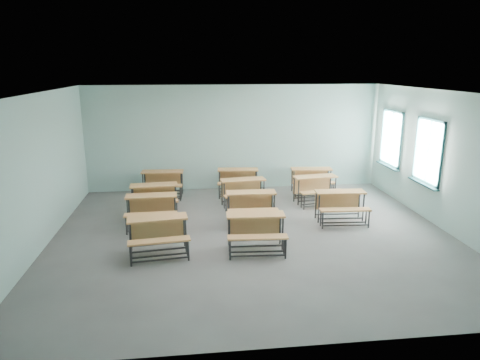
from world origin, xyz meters
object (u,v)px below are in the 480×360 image
object	(u,v)px
desk_unit_r1c0	(152,206)
desk_unit_r2c0	(154,195)
desk_unit_r2c2	(317,186)
desk_unit_r3c1	(238,178)
desk_unit_r0c1	(256,227)
desk_unit_r1c2	(341,202)
desk_unit_r0c0	(158,230)
desk_unit_r3c0	(162,180)
desk_unit_r1c1	(251,203)
desk_unit_r3c2	(312,177)
desk_unit_r2c1	(244,189)

from	to	relation	value
desk_unit_r1c0	desk_unit_r2c0	world-z (taller)	same
desk_unit_r2c2	desk_unit_r3c1	distance (m)	2.36
desk_unit_r0c1	desk_unit_r1c2	xyz separation A→B (m)	(2.33, 1.42, 0.00)
desk_unit_r1c2	desk_unit_r2c2	size ratio (longest dim) A/B	0.96
desk_unit_r0c0	desk_unit_r1c2	bearing A→B (deg)	11.06
desk_unit_r0c1	desk_unit_r3c0	xyz separation A→B (m)	(-2.16, 4.05, 0.00)
desk_unit_r0c0	desk_unit_r1c1	world-z (taller)	same
desk_unit_r1c1	desk_unit_r2c0	bearing A→B (deg)	160.37
desk_unit_r2c2	desk_unit_r1c1	bearing A→B (deg)	-154.51
desk_unit_r2c0	desk_unit_r2c2	size ratio (longest dim) A/B	0.96
desk_unit_r1c2	desk_unit_r1c0	bearing A→B (deg)	-179.23
desk_unit_r0c0	desk_unit_r3c1	world-z (taller)	same
desk_unit_r1c0	desk_unit_r3c0	size ratio (longest dim) A/B	0.98
desk_unit_r1c0	desk_unit_r3c0	xyz separation A→B (m)	(0.11, 2.42, 0.00)
desk_unit_r0c1	desk_unit_r3c2	size ratio (longest dim) A/B	0.99
desk_unit_r1c2	desk_unit_r2c0	world-z (taller)	same
desk_unit_r0c1	desk_unit_r3c0	distance (m)	4.58
desk_unit_r1c2	desk_unit_r2c1	distance (m)	2.64
desk_unit_r1c0	desk_unit_r1c1	size ratio (longest dim) A/B	1.00
desk_unit_r2c0	desk_unit_r3c2	size ratio (longest dim) A/B	0.99
desk_unit_r2c1	desk_unit_r2c2	xyz separation A→B (m)	(2.06, 0.10, 0.00)
desk_unit_r0c0	desk_unit_r1c0	size ratio (longest dim) A/B	1.05
desk_unit_r1c1	desk_unit_r3c0	world-z (taller)	same
desk_unit_r2c0	desk_unit_r2c2	xyz separation A→B (m)	(4.44, 0.37, 0.00)
desk_unit_r2c1	desk_unit_r3c2	size ratio (longest dim) A/B	1.02
desk_unit_r1c2	desk_unit_r3c1	distance (m)	3.46
desk_unit_r0c1	desk_unit_r2c0	world-z (taller)	same
desk_unit_r3c1	desk_unit_r3c0	bearing A→B (deg)	-175.04
desk_unit_r0c1	desk_unit_r3c2	distance (m)	4.50
desk_unit_r2c2	desk_unit_r3c0	distance (m)	4.46
desk_unit_r3c0	desk_unit_r1c2	bearing A→B (deg)	-26.54
desk_unit_r1c2	desk_unit_r3c1	size ratio (longest dim) A/B	0.98
desk_unit_r1c0	desk_unit_r2c1	size ratio (longest dim) A/B	0.96
desk_unit_r1c0	desk_unit_r2c1	xyz separation A→B (m)	(2.37, 1.22, 0.00)
desk_unit_r1c1	desk_unit_r2c2	bearing A→B (deg)	35.18
desk_unit_r0c0	desk_unit_r2c1	xyz separation A→B (m)	(2.11, 2.81, 0.00)
desk_unit_r3c0	desk_unit_r3c2	xyz separation A→B (m)	(4.45, -0.18, 0.00)
desk_unit_r0c0	desk_unit_r2c1	world-z (taller)	same
desk_unit_r2c0	desk_unit_r0c1	bearing A→B (deg)	-52.00
desk_unit_r2c2	desk_unit_r1c2	bearing A→B (deg)	-91.52
desk_unit_r3c0	desk_unit_r3c1	distance (m)	2.23
desk_unit_r2c0	desk_unit_r3c1	bearing A→B (deg)	28.57
desk_unit_r3c2	desk_unit_r2c1	bearing A→B (deg)	-150.51
desk_unit_r1c1	desk_unit_r2c1	xyz separation A→B (m)	(-0.03, 1.23, 0.00)
desk_unit_r0c1	desk_unit_r2c2	bearing A→B (deg)	56.85
desk_unit_r2c1	desk_unit_r3c2	bearing A→B (deg)	18.68
desk_unit_r2c2	desk_unit_r1c0	bearing A→B (deg)	-171.18
desk_unit_r1c1	desk_unit_r3c2	world-z (taller)	same
desk_unit_r2c0	desk_unit_r3c1	xyz separation A→B (m)	(2.35, 1.47, 0.00)
desk_unit_r2c1	desk_unit_r3c2	distance (m)	2.41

